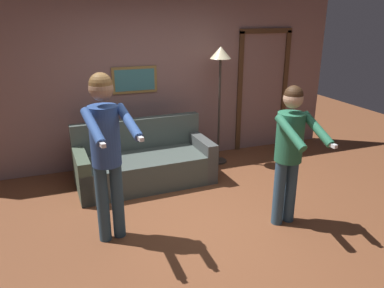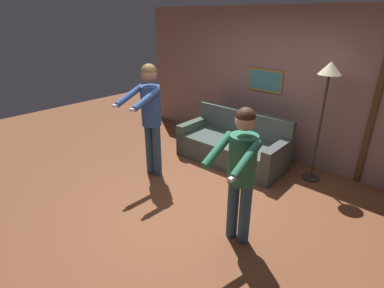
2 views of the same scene
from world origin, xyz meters
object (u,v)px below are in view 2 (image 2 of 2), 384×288
(person_standing_left, at_px, (150,110))
(couch, at_px, (233,147))
(torchiere_lamp, at_px, (327,85))
(person_standing_right, at_px, (241,167))

(person_standing_left, bearing_deg, couch, 62.78)
(torchiere_lamp, distance_m, person_standing_right, 2.08)
(torchiere_lamp, relative_size, person_standing_left, 1.03)
(torchiere_lamp, height_order, person_standing_right, torchiere_lamp)
(person_standing_left, distance_m, person_standing_right, 1.96)
(couch, distance_m, person_standing_left, 1.67)
(couch, height_order, person_standing_left, person_standing_left)
(couch, distance_m, person_standing_right, 2.19)
(couch, relative_size, torchiere_lamp, 1.04)
(couch, distance_m, torchiere_lamp, 1.85)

